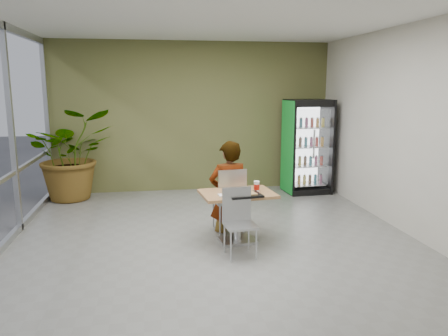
{
  "coord_description": "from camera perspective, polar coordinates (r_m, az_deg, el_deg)",
  "views": [
    {
      "loc": [
        -0.86,
        -5.94,
        2.28
      ],
      "look_at": [
        0.23,
        0.7,
        1.0
      ],
      "focal_mm": 35.0,
      "sensor_mm": 36.0,
      "label": 1
    }
  ],
  "objects": [
    {
      "name": "seated_woman",
      "position": [
        6.85,
        0.64,
        -3.67
      ],
      "size": [
        0.69,
        0.49,
        1.74
      ],
      "primitive_type": "imported",
      "rotation": [
        0.0,
        0.0,
        3.27
      ],
      "color": "black",
      "rests_on": "ground"
    },
    {
      "name": "cafeteria_tray",
      "position": [
        6.13,
        2.7,
        -3.55
      ],
      "size": [
        0.51,
        0.4,
        0.03
      ],
      "primitive_type": "cube",
      "rotation": [
        0.0,
        0.0,
        0.14
      ],
      "color": "black",
      "rests_on": "dining_table"
    },
    {
      "name": "beverage_fridge",
      "position": [
        9.46,
        10.84,
        2.77
      ],
      "size": [
        0.95,
        0.76,
        1.99
      ],
      "rotation": [
        0.0,
        0.0,
        0.07
      ],
      "color": "black",
      "rests_on": "ground"
    },
    {
      "name": "potted_plant",
      "position": [
        9.27,
        -19.28,
        1.72
      ],
      "size": [
        2.0,
        1.85,
        1.84
      ],
      "primitive_type": "imported",
      "rotation": [
        0.0,
        0.0,
        0.3
      ],
      "color": "#36702D",
      "rests_on": "ground"
    },
    {
      "name": "dining_table",
      "position": [
        6.39,
        1.76,
        -5.05
      ],
      "size": [
        1.12,
        0.84,
        0.75
      ],
      "rotation": [
        0.0,
        0.0,
        0.11
      ],
      "color": "#A36B46",
      "rests_on": "ground"
    },
    {
      "name": "pizza_plate",
      "position": [
        6.35,
        0.9,
        -3.01
      ],
      "size": [
        0.32,
        0.26,
        0.03
      ],
      "color": "white",
      "rests_on": "dining_table"
    },
    {
      "name": "ground",
      "position": [
        6.42,
        -1.0,
        -10.02
      ],
      "size": [
        7.0,
        7.0,
        0.0
      ],
      "primitive_type": "plane",
      "color": "gray",
      "rests_on": "ground"
    },
    {
      "name": "napkin_stack",
      "position": [
        6.13,
        -0.01,
        -3.58
      ],
      "size": [
        0.16,
        0.16,
        0.02
      ],
      "primitive_type": "cube",
      "rotation": [
        0.0,
        0.0,
        0.07
      ],
      "color": "white",
      "rests_on": "dining_table"
    },
    {
      "name": "chair_near",
      "position": [
        5.94,
        1.88,
        -6.29
      ],
      "size": [
        0.44,
        0.44,
        0.92
      ],
      "rotation": [
        0.0,
        0.0,
        0.08
      ],
      "color": "#ACAEB1",
      "rests_on": "ground"
    },
    {
      "name": "soda_cup",
      "position": [
        6.4,
        4.28,
        -2.41
      ],
      "size": [
        0.09,
        0.09,
        0.15
      ],
      "color": "white",
      "rests_on": "dining_table"
    },
    {
      "name": "chair_far",
      "position": [
        6.79,
        0.83,
        -3.57
      ],
      "size": [
        0.51,
        0.51,
        1.02
      ],
      "rotation": [
        0.0,
        0.0,
        3.27
      ],
      "color": "#ACAEB1",
      "rests_on": "ground"
    },
    {
      "name": "room_envelope",
      "position": [
        6.04,
        -1.05,
        4.31
      ],
      "size": [
        6.0,
        7.0,
        3.2
      ],
      "primitive_type": null,
      "color": "silver",
      "rests_on": "ground"
    }
  ]
}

